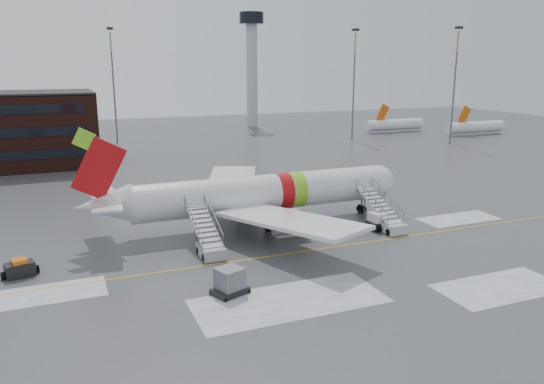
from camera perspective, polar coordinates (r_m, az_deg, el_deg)
name	(u,v)px	position (r m, az deg, el deg)	size (l,w,h in m)	color
ground	(304,247)	(49.93, 3.45, -5.97)	(260.00, 260.00, 0.00)	#494C4F
airliner	(256,194)	(55.66, -1.69, -0.22)	(35.03, 32.97, 11.18)	silver
airstair_fwd	(386,220)	(56.04, 12.21, -2.93)	(2.05, 7.70, 3.48)	silver
airstair_aft	(208,243)	(48.24, -6.86, -5.42)	(2.05, 7.70, 3.48)	#A3A4AA
pushback_tug	(380,222)	(56.20, 11.58, -3.14)	(3.29, 2.60, 1.79)	black
uld_container	(230,282)	(40.00, -4.57, -9.64)	(2.98, 2.60, 2.04)	black
baggage_tractor	(20,269)	(47.72, -25.49, -7.48)	(2.96, 1.81, 1.47)	black
control_tower	(252,56)	(146.35, -2.19, 14.38)	(6.40, 6.40, 30.00)	#B2B5BA
light_mast_far_ne	(354,77)	(121.69, 8.82, 12.08)	(1.20, 1.20, 24.25)	#595B60
light_mast_far_n	(113,78)	(120.99, -16.72, 11.67)	(1.20, 1.20, 24.25)	#595B60
light_mast_far_e	(455,78)	(119.77, 19.08, 11.49)	(1.20, 1.20, 24.25)	#595B60
distant_aircraft	(420,134)	(135.97, 15.63, 6.03)	(35.00, 18.00, 8.00)	#D8590C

